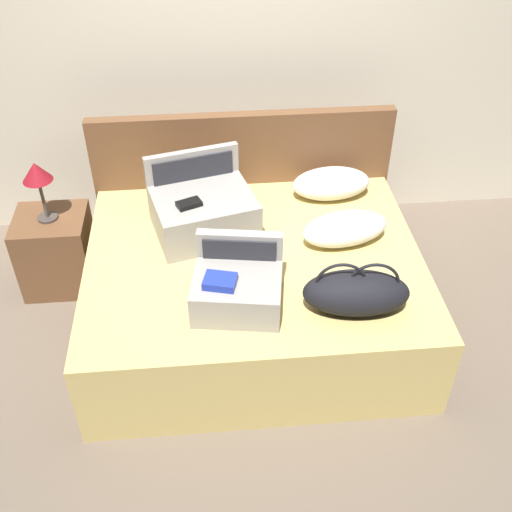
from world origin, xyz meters
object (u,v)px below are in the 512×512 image
(hard_case_medium, at_px, (237,286))
(pillow_near_headboard, at_px, (331,183))
(bed, at_px, (254,292))
(hard_case_large, at_px, (203,210))
(duffel_bag, at_px, (356,292))
(nightstand, at_px, (57,251))
(table_lamp, at_px, (37,175))
(pillow_center_head, at_px, (345,229))

(hard_case_medium, bearing_deg, pillow_near_headboard, 63.98)
(bed, xyz_separation_m, hard_case_large, (-0.27, 0.28, 0.41))
(hard_case_large, height_order, duffel_bag, hard_case_large)
(nightstand, xyz_separation_m, table_lamp, (0.00, 0.00, 0.57))
(nightstand, bearing_deg, bed, -22.67)
(pillow_near_headboard, relative_size, pillow_center_head, 0.97)
(bed, distance_m, nightstand, 1.33)
(nightstand, bearing_deg, hard_case_medium, -38.36)
(duffel_bag, distance_m, nightstand, 1.99)
(bed, relative_size, duffel_bag, 3.40)
(hard_case_medium, xyz_separation_m, pillow_near_headboard, (0.66, 0.93, -0.02))
(table_lamp, bearing_deg, hard_case_large, -13.75)
(hard_case_large, distance_m, nightstand, 1.07)
(duffel_bag, bearing_deg, pillow_center_head, 83.58)
(pillow_near_headboard, distance_m, pillow_center_head, 0.47)
(bed, height_order, duffel_bag, duffel_bag)
(nightstand, bearing_deg, hard_case_large, -13.75)
(hard_case_large, height_order, nightstand, hard_case_large)
(bed, distance_m, pillow_center_head, 0.65)
(bed, bearing_deg, duffel_bag, -44.90)
(bed, distance_m, hard_case_large, 0.57)
(bed, bearing_deg, pillow_center_head, 10.55)
(table_lamp, bearing_deg, duffel_bag, -30.02)
(table_lamp, bearing_deg, bed, -22.67)
(pillow_near_headboard, distance_m, nightstand, 1.80)
(hard_case_medium, relative_size, pillow_near_headboard, 1.01)
(hard_case_large, distance_m, pillow_near_headboard, 0.86)
(pillow_center_head, relative_size, table_lamp, 1.30)
(hard_case_medium, bearing_deg, duffel_bag, -0.71)
(hard_case_medium, bearing_deg, hard_case_large, 112.55)
(nightstand, bearing_deg, pillow_near_headboard, 1.85)
(pillow_center_head, bearing_deg, table_lamp, 166.78)
(hard_case_medium, distance_m, table_lamp, 1.42)
(pillow_center_head, relative_size, nightstand, 0.98)
(hard_case_medium, height_order, pillow_near_headboard, hard_case_medium)
(hard_case_large, height_order, hard_case_medium, hard_case_large)
(nightstand, bearing_deg, table_lamp, 0.00)
(hard_case_large, bearing_deg, duffel_bag, -59.36)
(duffel_bag, relative_size, nightstand, 1.07)
(pillow_center_head, distance_m, nightstand, 1.84)
(pillow_near_headboard, height_order, table_lamp, table_lamp)
(nightstand, height_order, table_lamp, table_lamp)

